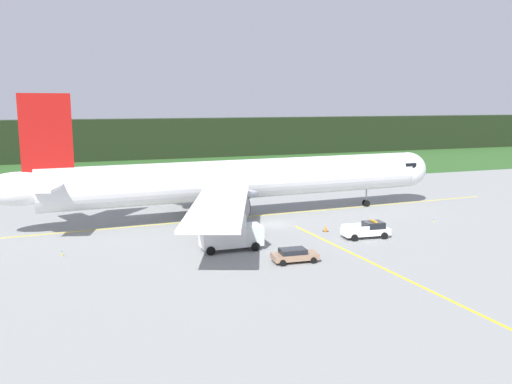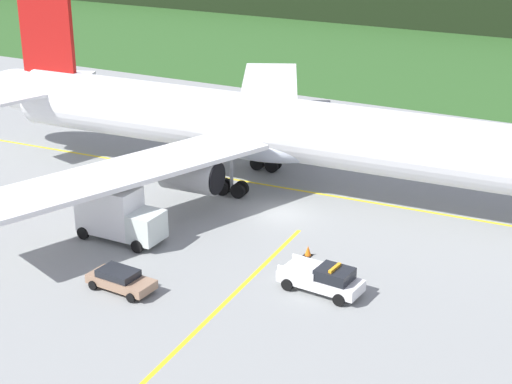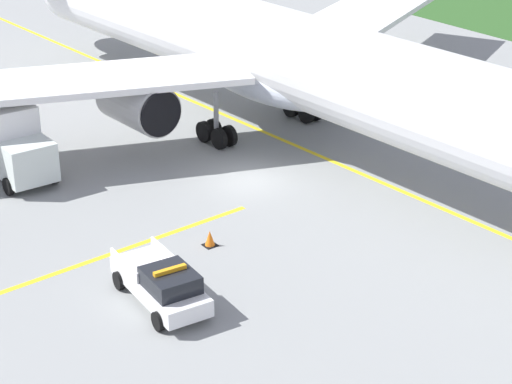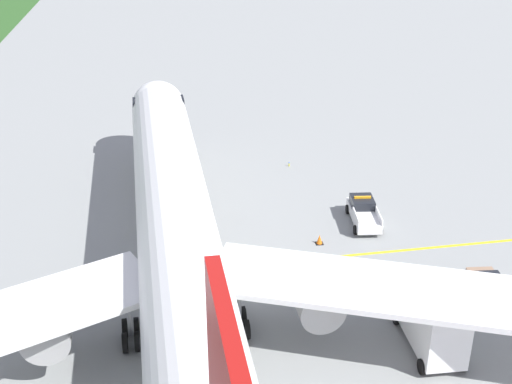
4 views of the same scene
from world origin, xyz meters
TOP-DOWN VIEW (x-y plane):
  - ground at (0.00, 0.00)m, footprint 320.00×320.00m
  - taxiway_centerline_main at (-1.84, 5.02)m, footprint 79.49×3.91m
  - airliner at (-2.60, 4.98)m, footprint 59.13×48.17m
  - ops_pickup_truck at (7.66, -9.78)m, footprint 5.36×2.55m
  - catering_truck at (-8.14, -9.30)m, footprint 6.25×2.70m
  - apron_cone at (4.72, -5.56)m, footprint 0.58×0.58m

SIDE VIEW (x-z plane):
  - ground at x=0.00m, z-range 0.00..0.00m
  - taxiway_centerline_main at x=-1.84m, z-range 0.00..0.01m
  - apron_cone at x=4.72m, z-range -0.01..0.72m
  - ops_pickup_truck at x=7.66m, z-range -0.07..1.87m
  - catering_truck at x=-8.14m, z-range -0.03..3.95m
  - airliner at x=-2.60m, z-range -3.00..12.74m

